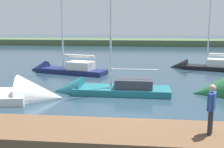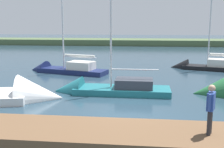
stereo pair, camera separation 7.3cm
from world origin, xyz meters
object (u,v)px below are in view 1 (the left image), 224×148
at_px(sailboat_near_dock, 62,70).
at_px(sailboat_far_right, 101,91).
at_px(person_on_dock, 211,106).
at_px(sailboat_far_left, 202,68).

height_order(sailboat_near_dock, sailboat_far_right, sailboat_near_dock).
bearing_deg(person_on_dock, sailboat_near_dock, -36.01).
bearing_deg(sailboat_far_left, person_on_dock, 97.23).
bearing_deg(sailboat_far_right, person_on_dock, 121.50).
xyz_separation_m(sailboat_near_dock, person_on_dock, (-9.79, 15.73, 1.59)).
xyz_separation_m(sailboat_near_dock, sailboat_far_left, (-13.44, -3.35, -0.04)).
xyz_separation_m(sailboat_far_right, person_on_dock, (-4.96, 8.39, 1.66)).
relative_size(sailboat_near_dock, sailboat_far_left, 0.87).
height_order(sailboat_far_right, person_on_dock, sailboat_far_right).
bearing_deg(sailboat_far_left, sailboat_far_right, 69.19).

